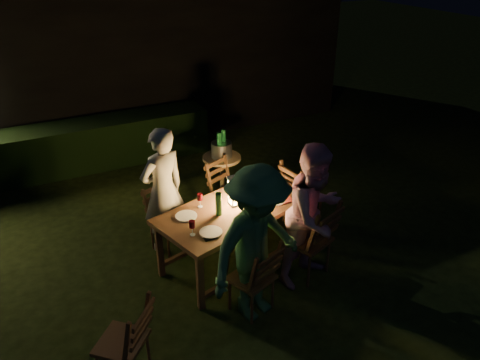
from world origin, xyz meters
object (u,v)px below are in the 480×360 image
dining_table (235,212)px  side_table (222,162)px  person_opp_right (315,215)px  bottle_bucket_a (219,148)px  chair_far_left (169,230)px  lantern (235,192)px  chair_spare (125,354)px  ice_bucket (222,150)px  chair_near_left (253,289)px  chair_far_right (227,202)px  person_house_side (163,191)px  bottle_table (219,204)px  person_opp_left (257,245)px  bottle_bucket_b (223,145)px  chair_near_right (308,251)px  chair_end (301,205)px

dining_table → side_table: size_ratio=2.70×
dining_table → person_opp_right: size_ratio=1.20×
person_opp_right → bottle_bucket_a: (-0.24, 2.01, 0.06)m
chair_far_left → lantern: lantern is taller
chair_spare → ice_bucket: (2.11, 2.49, 0.58)m
chair_near_left → chair_far_right: 1.83m
person_house_side → bottle_bucket_a: (1.07, 0.68, 0.09)m
chair_far_right → bottle_table: bearing=36.3°
dining_table → chair_far_left: 0.99m
dining_table → person_opp_left: (-0.21, -0.91, 0.18)m
chair_far_right → bottle_bucket_a: 0.78m
side_table → ice_bucket: ice_bucket is taller
bottle_bucket_b → chair_near_left: bearing=-107.9°
chair_near_left → side_table: size_ratio=1.23×
chair_spare → lantern: (1.68, 1.17, 0.65)m
bottle_bucket_a → chair_near_right: bearing=-83.3°
chair_far_left → chair_end: bearing=148.7°
dining_table → person_opp_left: bearing=-118.8°
dining_table → bottle_bucket_b: bottle_bucket_b is taller
person_opp_left → chair_near_left: bearing=88.3°
chair_spare → ice_bucket: size_ratio=3.05×
bottle_bucket_a → lantern: bearing=-106.6°
chair_spare → bottle_table: bearing=-11.3°
chair_far_left → chair_far_right: size_ratio=0.98×
ice_bucket → bottle_bucket_b: (0.05, 0.04, 0.05)m
person_house_side → bottle_bucket_b: (1.17, 0.76, 0.09)m
chair_far_right → lantern: bearing=47.6°
chair_end → bottle_bucket_b: bottle_bucket_b is taller
chair_near_right → person_opp_right: (0.01, -0.05, 0.53)m
chair_far_right → person_opp_right: person_opp_right is taller
chair_near_left → chair_near_right: chair_near_right is taller
bottle_table → bottle_bucket_a: bearing=65.1°
side_table → chair_near_left: bearing=-107.0°
chair_near_left → bottle_bucket_a: 2.38m
lantern → side_table: (0.43, 1.32, -0.26)m
bottle_bucket_b → chair_near_right: bearing=-86.3°
dining_table → chair_end: 1.29m
chair_spare → chair_near_right: bearing=-35.7°
chair_near_left → chair_near_right: size_ratio=0.88×
chair_far_left → side_table: chair_far_left is taller
chair_far_left → chair_far_right: 1.00m
person_opp_left → bottle_bucket_b: person_opp_left is taller
person_house_side → person_opp_right: 1.87m
chair_near_left → chair_far_right: chair_near_left is taller
dining_table → chair_far_right: 1.03m
bottle_table → person_opp_right: bearing=-33.6°
bottle_bucket_b → person_opp_left: bearing=-107.2°
bottle_table → chair_far_right: bearing=59.8°
lantern → bottle_bucket_a: size_ratio=1.09×
chair_end → bottle_bucket_a: size_ratio=3.11×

